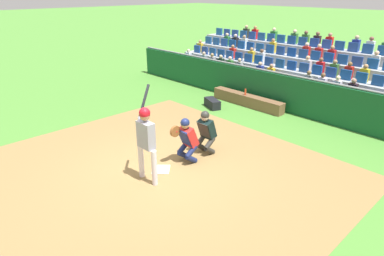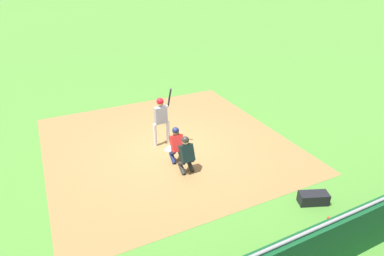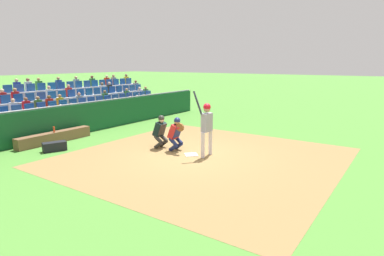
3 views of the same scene
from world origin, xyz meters
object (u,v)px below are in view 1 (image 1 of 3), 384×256
Objects in this scene: home_plate_umpire at (206,130)px; water_bottle_on_bench at (245,92)px; batter_at_plate at (146,136)px; catcher_crouching at (186,138)px; equipment_duffel_bag at (212,103)px; dugout_bench at (247,100)px; home_plate_marker at (161,169)px.

water_bottle_on_bench is at bearing -66.10° from home_plate_umpire.
batter_at_plate reaches higher than home_plate_umpire.
catcher_crouching reaches higher than equipment_duffel_bag.
batter_at_plate is at bearing 91.07° from home_plate_umpire.
batter_at_plate is at bearing 91.49° from catcher_crouching.
water_bottle_on_bench is (0.05, 0.07, 0.34)m from dugout_bench.
home_plate_marker is 0.14× the size of dugout_bench.
dugout_bench is 12.95× the size of water_bottle_on_bench.
equipment_duffel_bag reaches higher than home_plate_marker.
water_bottle_on_bench reaches higher than dugout_bench.
equipment_duffel_bag is (2.56, -3.00, -0.54)m from home_plate_umpire.
home_plate_marker is 0.19× the size of batter_at_plate.
batter_at_plate is 2.09m from home_plate_umpire.
equipment_duffel_bag is (2.59, -5.04, -1.01)m from batter_at_plate.
dugout_bench is at bearing -125.42° from water_bottle_on_bench.
home_plate_marker is 0.34× the size of home_plate_umpire.
dugout_bench is (1.81, -6.22, -0.96)m from batter_at_plate.
batter_at_plate is at bearing 106.20° from dugout_bench.
home_plate_umpire reaches higher than water_bottle_on_bench.
batter_at_plate is 9.27× the size of water_bottle_on_bench.
equipment_duffel_bag is (2.56, -3.74, -0.55)m from catcher_crouching.
catcher_crouching is 4.57m from equipment_duffel_bag.
batter_at_plate is 0.72× the size of dugout_bench.
catcher_crouching is 1.58× the size of equipment_duffel_bag.
home_plate_umpire reaches higher than home_plate_marker.
equipment_duffel_bag is at bearing -49.57° from home_plate_umpire.
home_plate_umpire is (-0.13, -1.51, 0.69)m from home_plate_marker.
batter_at_plate reaches higher than equipment_duffel_bag.
water_bottle_on_bench is (1.82, -4.11, -0.14)m from home_plate_umpire.
home_plate_marker is 1.77× the size of water_bottle_on_bench.
home_plate_marker is at bearing 79.94° from catcher_crouching.
home_plate_umpire is at bearing -88.93° from batter_at_plate.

